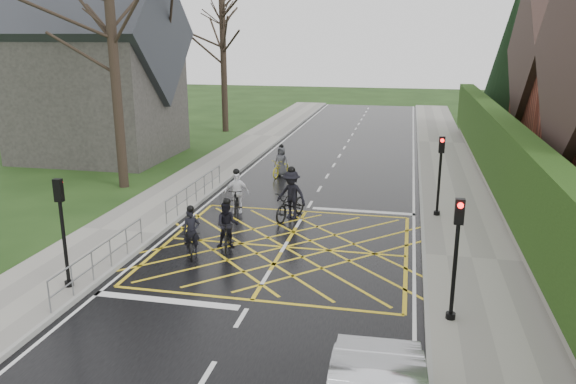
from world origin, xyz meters
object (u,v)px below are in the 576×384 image
at_px(cyclist_mid, 291,200).
at_px(cyclist_lead, 281,165).
at_px(cyclist_front, 236,197).
at_px(cyclist_rear, 191,239).
at_px(cyclist_back, 227,229).

relative_size(cyclist_mid, cyclist_lead, 1.27).
bearing_deg(cyclist_front, cyclist_rear, -104.79).
bearing_deg(cyclist_lead, cyclist_front, -80.05).
relative_size(cyclist_rear, cyclist_mid, 0.79).
height_order(cyclist_back, cyclist_lead, cyclist_back).
height_order(cyclist_back, cyclist_mid, cyclist_mid).
bearing_deg(cyclist_rear, cyclist_lead, 63.25).
distance_m(cyclist_rear, cyclist_back, 1.24).
bearing_deg(cyclist_mid, cyclist_back, -94.45).
height_order(cyclist_mid, cyclist_front, cyclist_mid).
distance_m(cyclist_mid, cyclist_lead, 6.77).
xyz_separation_m(cyclist_mid, cyclist_lead, (-1.87, 6.50, -0.19)).
height_order(cyclist_front, cyclist_lead, cyclist_front).
bearing_deg(cyclist_lead, cyclist_rear, -79.26).
bearing_deg(cyclist_lead, cyclist_mid, -60.37).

